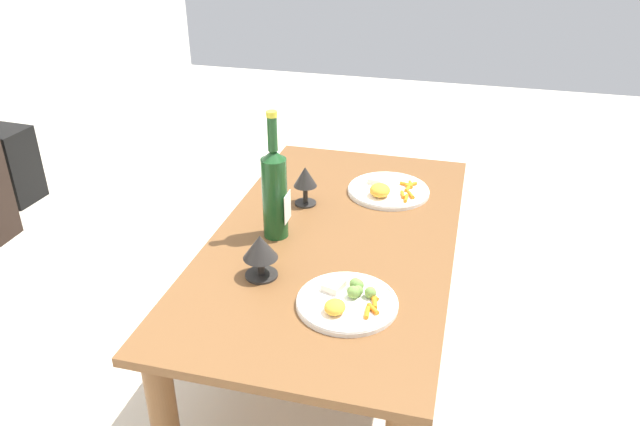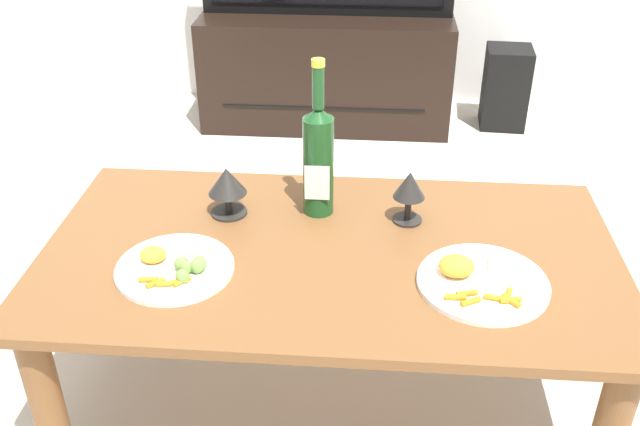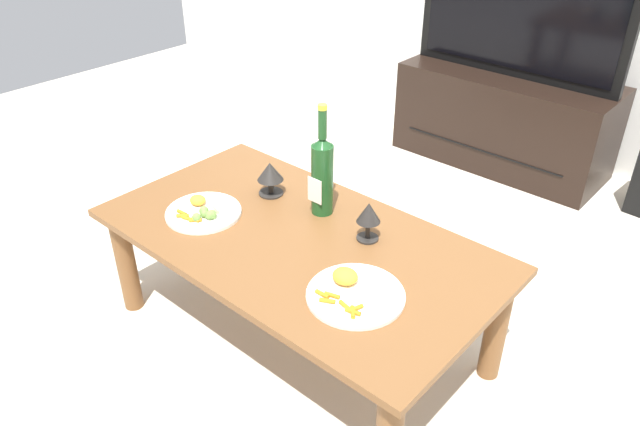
# 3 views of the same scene
# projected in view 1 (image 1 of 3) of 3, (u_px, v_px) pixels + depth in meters

# --- Properties ---
(ground_plane) EXTENTS (6.40, 6.40, 0.00)m
(ground_plane) POSITION_uv_depth(u_px,v_px,m) (333.00, 347.00, 2.05)
(ground_plane) COLOR beige
(dining_table) EXTENTS (1.30, 0.71, 0.43)m
(dining_table) POSITION_uv_depth(u_px,v_px,m) (334.00, 255.00, 1.88)
(dining_table) COLOR brown
(dining_table) RESTS_ON ground_plane
(floor_speaker) EXTENTS (0.21, 0.21, 0.36)m
(floor_speaker) POSITION_uv_depth(u_px,v_px,m) (11.00, 166.00, 2.92)
(floor_speaker) COLOR black
(floor_speaker) RESTS_ON ground_plane
(wine_bottle) EXTENTS (0.07, 0.08, 0.39)m
(wine_bottle) POSITION_uv_depth(u_px,v_px,m) (275.00, 190.00, 1.78)
(wine_bottle) COLOR #19471E
(wine_bottle) RESTS_ON dining_table
(goblet_left) EXTENTS (0.09, 0.09, 0.12)m
(goblet_left) POSITION_uv_depth(u_px,v_px,m) (260.00, 249.00, 1.62)
(goblet_left) COLOR black
(goblet_left) RESTS_ON dining_table
(goblet_right) EXTENTS (0.08, 0.08, 0.13)m
(goblet_right) POSITION_uv_depth(u_px,v_px,m) (305.00, 179.00, 1.99)
(goblet_right) COLOR black
(goblet_right) RESTS_ON dining_table
(dinner_plate_left) EXTENTS (0.26, 0.26, 0.04)m
(dinner_plate_left) POSITION_uv_depth(u_px,v_px,m) (347.00, 301.00, 1.54)
(dinner_plate_left) COLOR white
(dinner_plate_left) RESTS_ON dining_table
(dinner_plate_right) EXTENTS (0.28, 0.28, 0.05)m
(dinner_plate_right) POSITION_uv_depth(u_px,v_px,m) (388.00, 190.00, 2.10)
(dinner_plate_right) COLOR white
(dinner_plate_right) RESTS_ON dining_table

